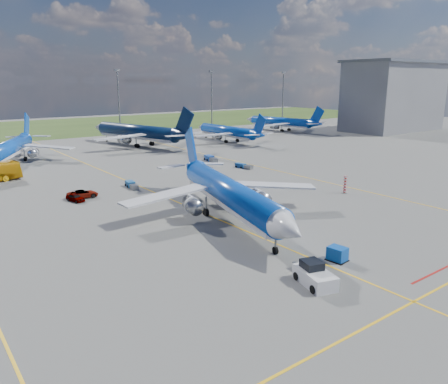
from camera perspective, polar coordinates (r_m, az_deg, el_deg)
ground at (r=54.18m, az=4.97°, el=-5.97°), size 400.00×400.00×0.00m
grass_strip at (r=191.75m, az=-26.56°, el=7.24°), size 400.00×80.00×0.01m
taxiway_lines at (r=76.21m, az=-8.88°, el=-0.07°), size 60.25×160.00×0.02m
floodlight_masts at (r=154.31m, az=-20.53°, el=11.16°), size 202.20×0.50×22.70m
terminal_building at (r=182.51m, az=21.31°, el=11.61°), size 42.00×22.00×26.00m
warning_post at (r=77.42m, az=15.52°, el=0.93°), size 0.50×0.50×3.00m
bg_jet_nnw at (r=113.75m, az=-25.98°, el=3.40°), size 44.20×48.38×10.26m
bg_jet_n at (r=132.72m, az=-11.18°, el=5.95°), size 44.45×52.21×11.82m
bg_jet_ne at (r=139.11m, az=0.42°, el=6.60°), size 27.64×36.12×9.40m
bg_jet_ene at (r=171.01m, az=7.35°, el=7.94°), size 34.16×41.40×9.74m
main_airliner at (r=61.13m, az=0.70°, el=-3.53°), size 41.25×48.08×10.79m
pushback_tug at (r=42.92m, az=11.71°, el=-10.62°), size 3.49×6.43×2.14m
uld_container at (r=48.74m, az=14.58°, el=-7.82°), size 1.73×2.06×1.51m
service_car_a at (r=73.65m, az=-18.84°, el=-0.69°), size 2.41×3.94×1.25m
service_car_b at (r=75.42m, az=-17.97°, el=-0.23°), size 5.08×2.62×1.37m
service_car_c at (r=89.77m, az=-2.25°, el=2.67°), size 4.30×3.96×1.21m
baggage_tug_w at (r=96.47m, az=2.55°, el=3.40°), size 1.93×4.51×0.98m
baggage_tug_c at (r=80.53m, az=-11.99°, el=0.91°), size 1.87×4.65×1.02m
baggage_tug_e at (r=104.96m, az=-1.75°, el=4.37°), size 2.69×5.73×1.24m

